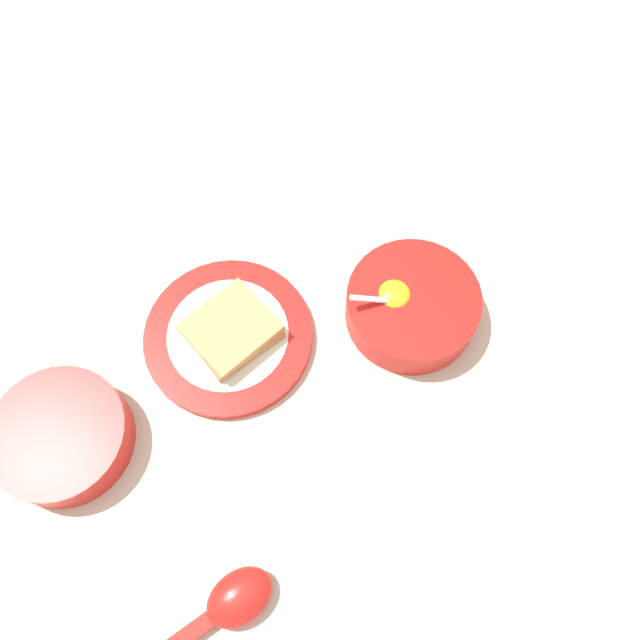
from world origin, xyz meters
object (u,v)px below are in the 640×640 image
(soup_spoon, at_px, (231,604))
(congee_bowl, at_px, (61,436))
(egg_bowl, at_px, (412,306))
(toast_plate, at_px, (229,336))
(toast_sandwich, at_px, (231,330))

(soup_spoon, bearing_deg, congee_bowl, -165.92)
(egg_bowl, height_order, soup_spoon, egg_bowl)
(toast_plate, xyz_separation_m, toast_sandwich, (0.00, 0.01, 0.02))
(toast_plate, bearing_deg, soup_spoon, -31.07)
(soup_spoon, bearing_deg, toast_plate, 148.93)
(egg_bowl, relative_size, toast_sandwich, 1.52)
(toast_sandwich, height_order, soup_spoon, toast_sandwich)
(egg_bowl, bearing_deg, soup_spoon, -66.61)
(toast_plate, height_order, soup_spoon, soup_spoon)
(egg_bowl, distance_m, toast_plate, 0.24)
(toast_plate, bearing_deg, toast_sandwich, 58.64)
(toast_sandwich, bearing_deg, soup_spoon, -32.25)
(egg_bowl, relative_size, toast_plate, 0.79)
(toast_plate, height_order, congee_bowl, congee_bowl)
(toast_plate, xyz_separation_m, soup_spoon, (0.27, -0.16, 0.01))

